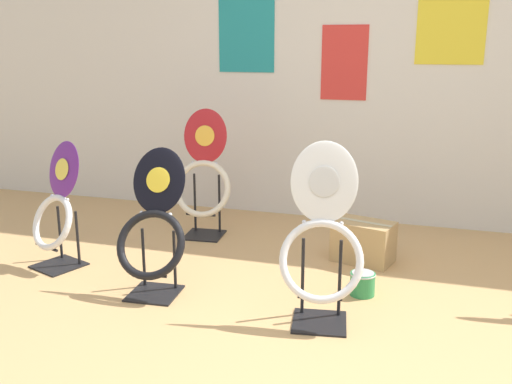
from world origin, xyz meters
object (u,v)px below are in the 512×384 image
(toilet_seat_display_jazz_black, at_px, (153,230))
(toilet_seat_display_white_plain, at_px, (322,242))
(toilet_seat_display_purple_note, at_px, (57,210))
(paint_can, at_px, (362,283))
(storage_box, at_px, (363,242))
(toilet_seat_display_crimson_swirl, at_px, (203,179))

(toilet_seat_display_jazz_black, distance_m, toilet_seat_display_white_plain, 1.00)
(toilet_seat_display_purple_note, distance_m, paint_can, 1.99)
(paint_can, bearing_deg, storage_box, 96.55)
(toilet_seat_display_crimson_swirl, bearing_deg, toilet_seat_display_jazz_black, -83.58)
(toilet_seat_display_white_plain, distance_m, paint_can, 0.57)
(toilet_seat_display_white_plain, bearing_deg, storage_box, 83.15)
(toilet_seat_display_white_plain, relative_size, paint_can, 6.28)
(toilet_seat_display_crimson_swirl, bearing_deg, toilet_seat_display_white_plain, -45.31)
(toilet_seat_display_purple_note, xyz_separation_m, paint_can, (1.96, 0.12, -0.31))
(toilet_seat_display_crimson_swirl, bearing_deg, paint_can, -29.37)
(paint_can, relative_size, storage_box, 0.35)
(toilet_seat_display_purple_note, bearing_deg, storage_box, 19.28)
(toilet_seat_display_purple_note, xyz_separation_m, toilet_seat_display_white_plain, (1.78, -0.27, 0.06))
(toilet_seat_display_purple_note, height_order, storage_box, toilet_seat_display_purple_note)
(toilet_seat_display_purple_note, bearing_deg, toilet_seat_display_jazz_black, -14.16)
(toilet_seat_display_purple_note, bearing_deg, paint_can, 3.65)
(toilet_seat_display_white_plain, distance_m, storage_box, 0.99)
(toilet_seat_display_purple_note, relative_size, toilet_seat_display_jazz_black, 0.97)
(toilet_seat_display_purple_note, xyz_separation_m, storage_box, (1.90, 0.66, -0.24))
(toilet_seat_display_white_plain, bearing_deg, toilet_seat_display_crimson_swirl, 134.69)
(paint_can, height_order, storage_box, storage_box)
(toilet_seat_display_jazz_black, bearing_deg, storage_box, 38.06)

